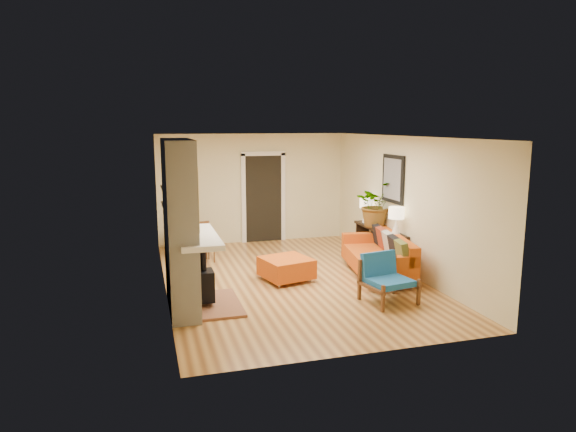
# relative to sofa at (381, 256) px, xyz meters

# --- Properties ---
(room_shell) EXTENTS (6.50, 6.50, 6.50)m
(room_shell) POSITION_rel_sofa_xyz_m (-1.13, 2.81, 0.88)
(room_shell) COLOR tan
(room_shell) RESTS_ON ground
(fireplace) EXTENTS (1.09, 1.68, 2.60)m
(fireplace) POSITION_rel_sofa_xyz_m (-3.73, -0.83, 0.88)
(fireplace) COLOR white
(fireplace) RESTS_ON ground
(sofa) EXTENTS (1.24, 2.23, 0.83)m
(sofa) POSITION_rel_sofa_xyz_m (0.00, 0.00, 0.00)
(sofa) COLOR silver
(sofa) RESTS_ON ground
(ottoman) EXTENTS (0.99, 0.99, 0.41)m
(ottoman) POSITION_rel_sofa_xyz_m (-1.83, 0.15, -0.13)
(ottoman) COLOR silver
(ottoman) RESTS_ON ground
(blue_chair) EXTENTS (0.85, 0.84, 0.77)m
(blue_chair) POSITION_rel_sofa_xyz_m (-0.60, -1.35, 0.05)
(blue_chair) COLOR brown
(blue_chair) RESTS_ON ground
(dining_table) EXTENTS (0.91, 1.56, 0.82)m
(dining_table) POSITION_rel_sofa_xyz_m (-3.32, 2.37, 0.17)
(dining_table) COLOR brown
(dining_table) RESTS_ON ground
(console_table) EXTENTS (0.34, 1.85, 0.72)m
(console_table) POSITION_rel_sofa_xyz_m (0.34, 0.77, 0.21)
(console_table) COLOR black
(console_table) RESTS_ON ground
(lamp_near) EXTENTS (0.30, 0.30, 0.54)m
(lamp_near) POSITION_rel_sofa_xyz_m (0.34, 0.10, 0.70)
(lamp_near) COLOR white
(lamp_near) RESTS_ON console_table
(lamp_far) EXTENTS (0.30, 0.30, 0.54)m
(lamp_far) POSITION_rel_sofa_xyz_m (0.34, 1.45, 0.70)
(lamp_far) COLOR white
(lamp_far) RESTS_ON console_table
(houseplant) EXTENTS (1.05, 0.98, 0.94)m
(houseplant) POSITION_rel_sofa_xyz_m (0.33, 0.99, 0.83)
(houseplant) COLOR #1E5919
(houseplant) RESTS_ON console_table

